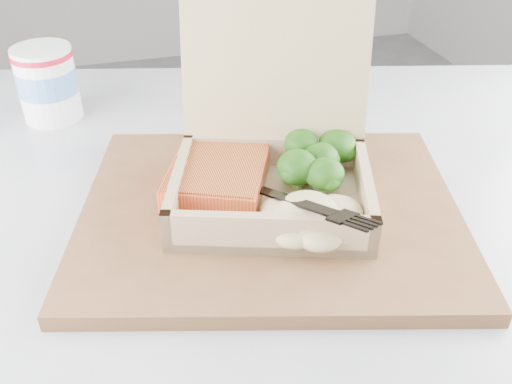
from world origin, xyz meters
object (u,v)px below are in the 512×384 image
object	(u,v)px
cafe_table	(263,359)
serving_tray	(270,212)
takeout_container	(273,154)
paper_cup	(47,81)

from	to	relation	value
cafe_table	serving_tray	distance (m)	0.21
cafe_table	takeout_container	xyz separation A→B (m)	(0.02, 0.05, 0.26)
serving_tray	paper_cup	distance (m)	0.38
serving_tray	takeout_container	xyz separation A→B (m)	(0.01, 0.02, 0.05)
serving_tray	takeout_container	bearing A→B (deg)	69.13
paper_cup	serving_tray	bearing A→B (deg)	-53.81
cafe_table	serving_tray	size ratio (longest dim) A/B	2.74
serving_tray	takeout_container	world-z (taller)	takeout_container
cafe_table	paper_cup	bearing A→B (deg)	122.80
cafe_table	serving_tray	bearing A→B (deg)	59.99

